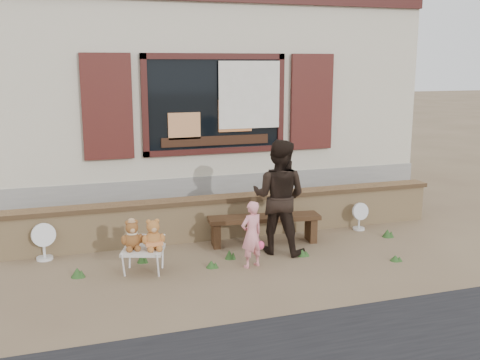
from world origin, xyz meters
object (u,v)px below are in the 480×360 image
object	(u,v)px
bench	(264,223)
adult	(279,197)
teddy_bear_left	(132,234)
folding_chair	(143,251)
teddy_bear_right	(153,234)
child	(252,234)

from	to	relation	value
bench	adult	bearing A→B (deg)	-74.73
teddy_bear_left	adult	distance (m)	2.18
folding_chair	bench	bearing A→B (deg)	36.75
teddy_bear_right	child	size ratio (longest dim) A/B	0.45
folding_chair	teddy_bear_right	distance (m)	0.28
bench	folding_chair	size ratio (longest dim) A/B	2.68
folding_chair	adult	xyz separation A→B (m)	(2.02, 0.20, 0.54)
teddy_bear_right	child	distance (m)	1.32
bench	child	world-z (taller)	child
adult	teddy_bear_right	bearing A→B (deg)	45.62
bench	teddy_bear_right	size ratio (longest dim) A/B	4.20
teddy_bear_right	adult	distance (m)	1.92
teddy_bear_right	adult	bearing A→B (deg)	26.23
bench	teddy_bear_left	size ratio (longest dim) A/B	4.35
folding_chair	teddy_bear_right	size ratio (longest dim) A/B	1.57
child	teddy_bear_left	bearing A→B (deg)	-28.76
bench	folding_chair	bearing A→B (deg)	-154.61
folding_chair	teddy_bear_right	xyz separation A→B (m)	(0.13, -0.05, 0.24)
bench	teddy_bear_right	xyz separation A→B (m)	(-1.82, -0.68, 0.21)
teddy_bear_left	adult	xyz separation A→B (m)	(2.15, 0.15, 0.31)
teddy_bear_right	adult	size ratio (longest dim) A/B	0.25
teddy_bear_left	bench	bearing A→B (deg)	34.54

